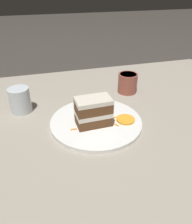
% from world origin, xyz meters
% --- Properties ---
extents(ground_plane, '(6.00, 6.00, 0.00)m').
position_xyz_m(ground_plane, '(0.00, 0.00, 0.00)').
color(ground_plane, '#38332D').
rests_on(ground_plane, ground).
extents(dining_table, '(1.39, 1.05, 0.04)m').
position_xyz_m(dining_table, '(0.00, 0.00, 0.02)').
color(dining_table, gray).
rests_on(dining_table, ground).
extents(plate, '(0.31, 0.31, 0.01)m').
position_xyz_m(plate, '(0.04, -0.02, 0.04)').
color(plate, white).
rests_on(plate, dining_table).
extents(cake_slice, '(0.11, 0.07, 0.09)m').
position_xyz_m(cake_slice, '(0.06, -0.00, 0.10)').
color(cake_slice, brown).
rests_on(cake_slice, plate).
extents(cream_dollop, '(0.06, 0.05, 0.04)m').
position_xyz_m(cream_dollop, '(0.05, -0.11, 0.07)').
color(cream_dollop, silver).
rests_on(cream_dollop, plate).
extents(orange_garnish, '(0.06, 0.06, 0.01)m').
position_xyz_m(orange_garnish, '(-0.05, 0.01, 0.05)').
color(orange_garnish, orange).
rests_on(orange_garnish, plate).
extents(carrot_shreds_scatter, '(0.17, 0.11, 0.00)m').
position_xyz_m(carrot_shreds_scatter, '(0.03, -0.02, 0.05)').
color(carrot_shreds_scatter, orange).
rests_on(carrot_shreds_scatter, plate).
extents(drinking_glass, '(0.07, 0.07, 0.09)m').
position_xyz_m(drinking_glass, '(0.29, -0.17, 0.08)').
color(drinking_glass, silver).
rests_on(drinking_glass, dining_table).
extents(coffee_mug, '(0.08, 0.08, 0.08)m').
position_xyz_m(coffee_mug, '(-0.15, -0.21, 0.08)').
color(coffee_mug, '#994C3D').
rests_on(coffee_mug, dining_table).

